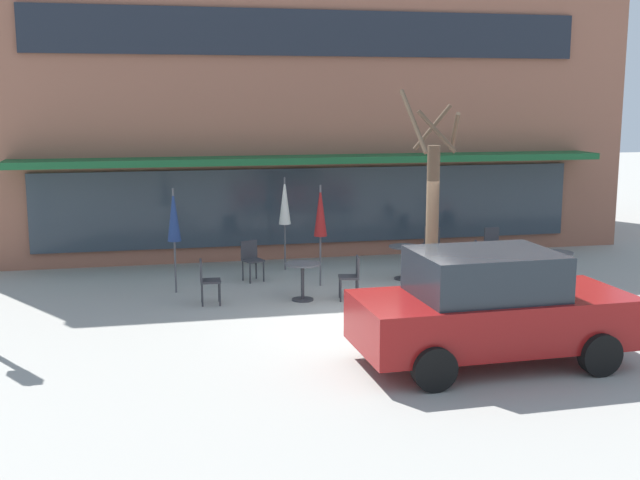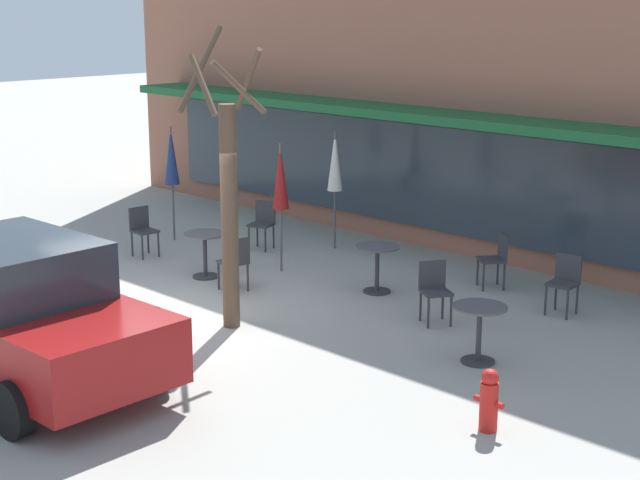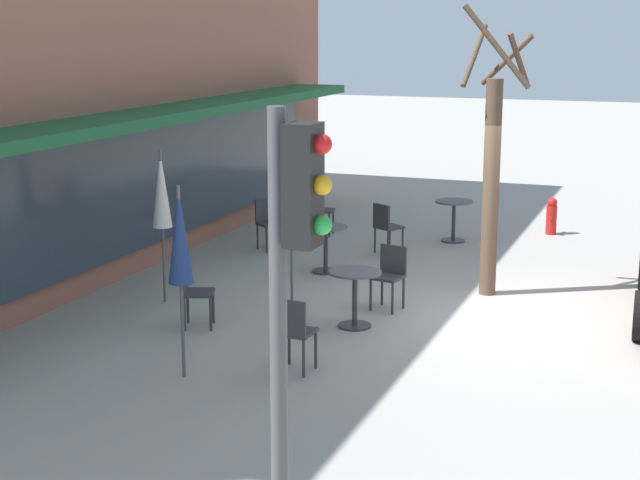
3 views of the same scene
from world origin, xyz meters
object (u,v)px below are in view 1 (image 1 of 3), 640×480
cafe_chair_0 (251,257)px  cafe_chair_3 (352,274)px  cafe_table_near_wall (404,257)px  cafe_chair_1 (431,242)px  cafe_chair_4 (207,278)px  street_tree (432,216)px  patio_umbrella_green_folded (174,216)px  cafe_table_by_tree (556,263)px  cafe_chair_2 (493,243)px  patio_umbrella_corner_open (285,202)px  patio_umbrella_cream_folded (320,212)px  cafe_chair_5 (479,258)px  cafe_table_streetside (303,275)px  parked_sedan (490,308)px

cafe_chair_0 → cafe_chair_3: bearing=-51.0°
cafe_table_near_wall → cafe_chair_3: bearing=-136.0°
cafe_chair_1 → cafe_chair_4: (-5.70, -2.82, 0.00)m
cafe_chair_0 → cafe_chair_4: bearing=-121.1°
street_tree → patio_umbrella_green_folded: bearing=151.7°
cafe_table_by_tree → street_tree: size_ratio=0.18×
cafe_chair_1 → street_tree: bearing=-110.3°
cafe_chair_2 → cafe_chair_3: same height
cafe_chair_4 → street_tree: bearing=-18.8°
cafe_chair_3 → patio_umbrella_corner_open: bearing=104.8°
patio_umbrella_cream_folded → cafe_chair_2: (4.66, 1.37, -1.10)m
patio_umbrella_corner_open → cafe_chair_2: (5.12, -0.42, -1.10)m
cafe_chair_3 → cafe_chair_5: bearing=18.0°
cafe_table_by_tree → patio_umbrella_green_folded: size_ratio=0.35×
cafe_table_streetside → cafe_chair_2: 5.85m
cafe_table_near_wall → patio_umbrella_cream_folded: (-1.98, -0.23, 1.11)m
patio_umbrella_corner_open → cafe_chair_2: bearing=-4.7°
cafe_chair_1 → parked_sedan: 7.56m
cafe_table_by_tree → patio_umbrella_cream_folded: bearing=166.7°
cafe_table_streetside → cafe_chair_4: bearing=177.3°
patio_umbrella_cream_folded → cafe_chair_0: 1.96m
cafe_table_by_tree → cafe_chair_1: cafe_chair_1 is taller
cafe_chair_4 → parked_sedan: parked_sedan is taller
patio_umbrella_corner_open → street_tree: size_ratio=0.53×
cafe_table_streetside → street_tree: street_tree is taller
parked_sedan → street_tree: size_ratio=1.02×
patio_umbrella_green_folded → cafe_chair_1: size_ratio=2.47×
patio_umbrella_corner_open → street_tree: 4.74m
cafe_table_by_tree → parked_sedan: 5.69m
cafe_table_near_wall → cafe_table_streetside: (-2.61, -1.38, 0.00)m
cafe_chair_3 → parked_sedan: bearing=-76.3°
cafe_chair_0 → cafe_chair_3: same height
patio_umbrella_green_folded → cafe_chair_5: (6.63, -0.35, -1.10)m
cafe_chair_3 → cafe_chair_5: 3.34m
cafe_table_streetside → cafe_chair_2: size_ratio=0.85×
cafe_table_streetside → cafe_chair_5: bearing=11.6°
cafe_chair_5 → cafe_chair_4: bearing=-172.8°
cafe_table_by_tree → patio_umbrella_corner_open: size_ratio=0.35×
cafe_table_streetside → street_tree: size_ratio=0.18×
cafe_chair_4 → cafe_table_near_wall: bearing=16.0°
cafe_chair_5 → parked_sedan: (-2.14, -5.29, 0.35)m
cafe_table_near_wall → parked_sedan: parked_sedan is taller
cafe_chair_1 → cafe_chair_3: size_ratio=1.00×
patio_umbrella_cream_folded → cafe_chair_3: bearing=-74.7°
patio_umbrella_green_folded → patio_umbrella_corner_open: bearing=33.4°
cafe_table_near_wall → patio_umbrella_green_folded: bearing=-178.0°
cafe_chair_5 → patio_umbrella_corner_open: bearing=152.5°
cafe_table_streetside → patio_umbrella_corner_open: patio_umbrella_corner_open is taller
cafe_chair_0 → street_tree: size_ratio=0.21×
cafe_table_near_wall → cafe_table_streetside: size_ratio=1.00×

